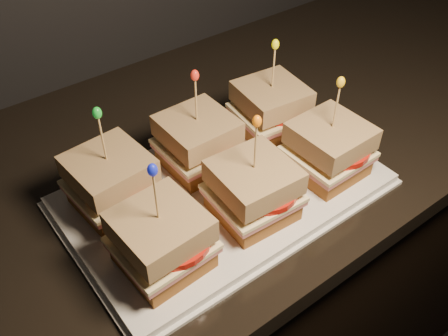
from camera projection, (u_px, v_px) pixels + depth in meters
cabinet at (185, 322)px, 1.15m from camera, size 2.42×0.61×0.91m
granite_slab at (170, 169)px, 0.83m from camera, size 2.46×0.65×0.04m
platter at (224, 191)px, 0.76m from camera, size 0.46×0.29×0.02m
platter_rim at (224, 193)px, 0.76m from camera, size 0.47×0.30×0.01m
sandwich_0_bread_bot at (114, 197)px, 0.72m from camera, size 0.11×0.11×0.03m
sandwich_0_ham at (113, 188)px, 0.70m from camera, size 0.12×0.11×0.01m
sandwich_0_cheese at (112, 184)px, 0.70m from camera, size 0.12×0.12×0.01m
sandwich_0_tomato at (121, 179)px, 0.70m from camera, size 0.10×0.10×0.01m
sandwich_0_bread_top at (109, 168)px, 0.68m from camera, size 0.11×0.11×0.03m
sandwich_0_pick at (103, 141)px, 0.65m from camera, size 0.00×0.00×0.09m
sandwich_0_frill at (97, 113)px, 0.62m from camera, size 0.01×0.01×0.02m
sandwich_1_bread_bot at (199, 157)px, 0.78m from camera, size 0.10×0.10×0.03m
sandwich_1_ham at (198, 148)px, 0.77m from camera, size 0.11×0.11×0.01m
sandwich_1_cheese at (198, 144)px, 0.76m from camera, size 0.11×0.11×0.01m
sandwich_1_tomato at (206, 139)px, 0.76m from camera, size 0.10×0.10×0.01m
sandwich_1_bread_top at (197, 129)px, 0.75m from camera, size 0.10×0.10×0.03m
sandwich_1_pick at (196, 103)px, 0.71m from camera, size 0.00×0.00×0.09m
sandwich_1_frill at (195, 75)px, 0.68m from camera, size 0.01×0.01×0.02m
sandwich_2_bread_bot at (269, 123)px, 0.85m from camera, size 0.11×0.11×0.03m
sandwich_2_ham at (270, 114)px, 0.84m from camera, size 0.12×0.12×0.01m
sandwich_2_cheese at (270, 111)px, 0.83m from camera, size 0.12×0.12×0.01m
sandwich_2_tomato at (278, 106)px, 0.83m from camera, size 0.10×0.10×0.01m
sandwich_2_bread_top at (271, 96)px, 0.81m from camera, size 0.11×0.11×0.03m
sandwich_2_pick at (273, 71)px, 0.78m from camera, size 0.00×0.00×0.09m
sandwich_2_frill at (275, 44)px, 0.75m from camera, size 0.01×0.01×0.02m
sandwich_3_bread_bot at (163, 255)px, 0.64m from camera, size 0.11×0.11×0.03m
sandwich_3_ham at (162, 246)px, 0.62m from camera, size 0.12×0.11×0.01m
sandwich_3_cheese at (162, 243)px, 0.62m from camera, size 0.12×0.11×0.01m
sandwich_3_tomato at (172, 237)px, 0.62m from camera, size 0.10×0.10×0.01m
sandwich_3_bread_top at (160, 227)px, 0.60m from camera, size 0.11×0.11×0.03m
sandwich_3_pick at (156, 199)px, 0.57m from camera, size 0.00×0.00×0.09m
sandwich_3_frill at (152, 170)px, 0.54m from camera, size 0.01×0.01×0.02m
sandwich_4_bread_bot at (252, 205)px, 0.70m from camera, size 0.10×0.10×0.03m
sandwich_4_ham at (253, 196)px, 0.69m from camera, size 0.12×0.11×0.01m
sandwich_4_cheese at (253, 193)px, 0.69m from camera, size 0.12×0.11×0.01m
sandwich_4_tomato at (263, 188)px, 0.68m from camera, size 0.10×0.10×0.01m
sandwich_4_bread_top at (254, 177)px, 0.67m from camera, size 0.11×0.11×0.03m
sandwich_4_pick at (255, 150)px, 0.63m from camera, size 0.00×0.00×0.09m
sandwich_4_frill at (257, 121)px, 0.60m from camera, size 0.01×0.01×0.02m
sandwich_5_bread_bot at (326, 164)px, 0.77m from camera, size 0.10×0.10×0.03m
sandwich_5_ham at (328, 155)px, 0.76m from camera, size 0.11×0.11×0.01m
sandwich_5_cheese at (328, 151)px, 0.75m from camera, size 0.11×0.11×0.01m
sandwich_5_tomato at (337, 147)px, 0.75m from camera, size 0.10×0.10×0.01m
sandwich_5_bread_top at (331, 136)px, 0.73m from camera, size 0.10×0.10×0.03m
sandwich_5_pick at (336, 110)px, 0.70m from camera, size 0.00×0.00×0.09m
sandwich_5_frill at (341, 82)px, 0.67m from camera, size 0.01×0.01×0.02m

